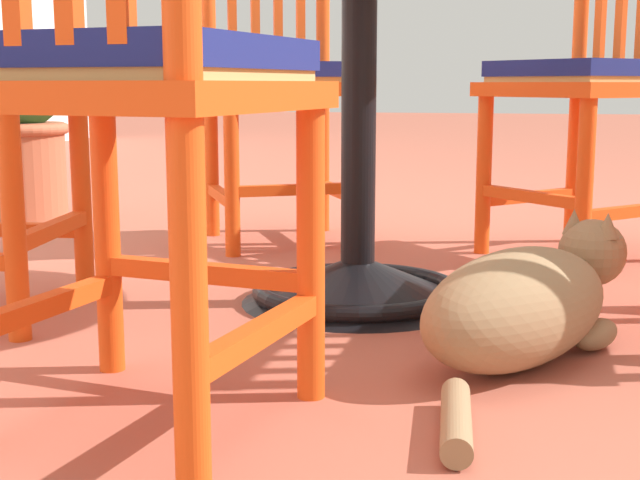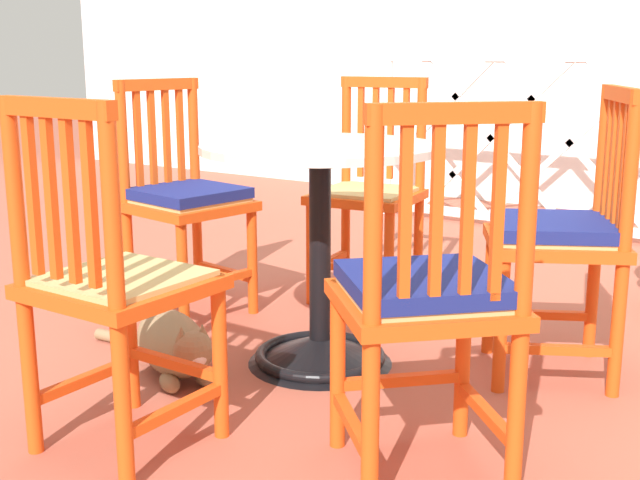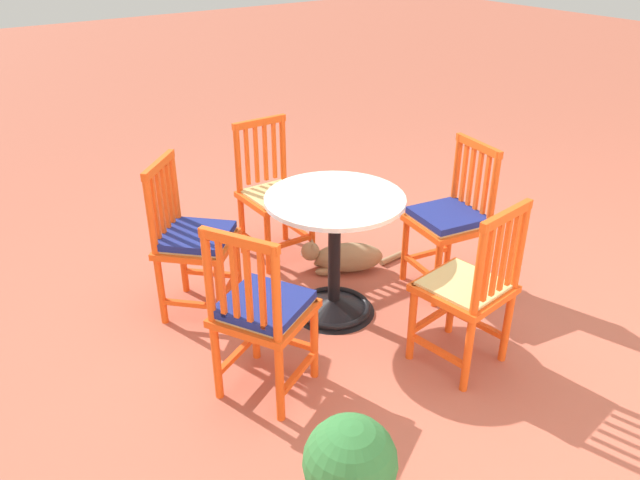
# 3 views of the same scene
# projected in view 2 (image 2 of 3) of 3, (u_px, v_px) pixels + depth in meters

# --- Properties ---
(ground_plane) EXTENTS (24.00, 24.00, 0.00)m
(ground_plane) POSITION_uv_depth(u_px,v_px,m) (361.00, 362.00, 2.75)
(ground_plane) COLOR #AD5642
(cafe_table) EXTENTS (0.76, 0.76, 0.73)m
(cafe_table) POSITION_uv_depth(u_px,v_px,m) (320.00, 280.00, 2.69)
(cafe_table) COLOR black
(cafe_table) RESTS_ON ground_plane
(orange_chair_facing_out) EXTENTS (0.54, 0.54, 0.91)m
(orange_chair_facing_out) POSITION_uv_depth(u_px,v_px,m) (561.00, 238.00, 2.56)
(orange_chair_facing_out) COLOR #E04C14
(orange_chair_facing_out) RESTS_ON ground_plane
(orange_chair_at_corner) EXTENTS (0.45, 0.45, 0.91)m
(orange_chair_at_corner) POSITION_uv_depth(u_px,v_px,m) (369.00, 195.00, 3.40)
(orange_chair_at_corner) COLOR #E04C14
(orange_chair_at_corner) RESTS_ON ground_plane
(orange_chair_by_planter) EXTENTS (0.46, 0.46, 0.91)m
(orange_chair_by_planter) POSITION_uv_depth(u_px,v_px,m) (185.00, 202.00, 3.18)
(orange_chair_by_planter) COLOR #E04C14
(orange_chair_by_planter) RESTS_ON ground_plane
(orange_chair_near_fence) EXTENTS (0.40, 0.40, 0.91)m
(orange_chair_near_fence) POSITION_uv_depth(u_px,v_px,m) (114.00, 288.00, 2.06)
(orange_chair_near_fence) COLOR #E04C14
(orange_chair_near_fence) RESTS_ON ground_plane
(orange_chair_tucked_in) EXTENTS (0.57, 0.57, 0.91)m
(orange_chair_tucked_in) POSITION_uv_depth(u_px,v_px,m) (427.00, 300.00, 1.92)
(orange_chair_tucked_in) COLOR #E04C14
(orange_chair_tucked_in) RESTS_ON ground_plane
(tabby_cat) EXTENTS (0.71, 0.39, 0.23)m
(tabby_cat) POSITION_uv_depth(u_px,v_px,m) (174.00, 346.00, 2.63)
(tabby_cat) COLOR #8E704C
(tabby_cat) RESTS_ON ground_plane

